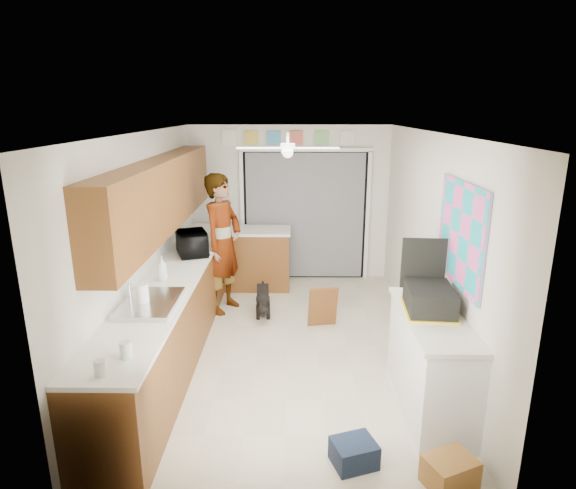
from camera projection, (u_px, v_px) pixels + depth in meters
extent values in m
plane|color=#BCB197|center=(288.00, 346.00, 5.77)|extent=(5.00, 5.00, 0.00)
plane|color=white|center=(288.00, 132.00, 5.09)|extent=(5.00, 5.00, 0.00)
plane|color=silver|center=(290.00, 204.00, 7.84)|extent=(3.20, 0.00, 3.20)
plane|color=silver|center=(282.00, 355.00, 3.03)|extent=(3.20, 0.00, 3.20)
plane|color=silver|center=(147.00, 245.00, 5.45)|extent=(0.00, 5.00, 5.00)
plane|color=silver|center=(429.00, 246.00, 5.41)|extent=(0.00, 5.00, 5.00)
cube|color=brown|center=(177.00, 310.00, 5.67)|extent=(0.60, 4.80, 0.90)
cube|color=white|center=(176.00, 273.00, 5.54)|extent=(0.62, 4.80, 0.04)
cube|color=brown|center=(162.00, 194.00, 5.49)|extent=(0.32, 4.00, 0.80)
cube|color=silver|center=(151.00, 304.00, 4.57)|extent=(0.50, 0.76, 0.06)
cylinder|color=silver|center=(130.00, 294.00, 4.54)|extent=(0.03, 0.03, 0.22)
cube|color=brown|center=(258.00, 259.00, 7.58)|extent=(1.00, 0.60, 0.90)
cube|color=white|center=(257.00, 231.00, 7.45)|extent=(1.04, 0.64, 0.04)
cube|color=black|center=(305.00, 216.00, 7.86)|extent=(2.00, 0.06, 2.10)
cube|color=gray|center=(305.00, 216.00, 7.82)|extent=(1.90, 0.03, 2.05)
cube|color=white|center=(242.00, 216.00, 7.84)|extent=(0.06, 0.04, 2.10)
cube|color=white|center=(367.00, 217.00, 7.82)|extent=(0.06, 0.04, 2.10)
cube|color=white|center=(306.00, 150.00, 7.54)|extent=(2.10, 0.04, 0.06)
cube|color=gold|center=(251.00, 138.00, 7.53)|extent=(0.22, 0.02, 0.22)
cube|color=#4697BB|center=(274.00, 138.00, 7.53)|extent=(0.22, 0.02, 0.22)
cube|color=#D35D4F|center=(296.00, 138.00, 7.52)|extent=(0.22, 0.02, 0.22)
cube|color=#78BB6B|center=(322.00, 138.00, 7.52)|extent=(0.22, 0.02, 0.22)
cube|color=silver|center=(347.00, 138.00, 7.51)|extent=(0.22, 0.02, 0.22)
cube|color=silver|center=(229.00, 138.00, 7.53)|extent=(0.22, 0.02, 0.26)
cube|color=white|center=(430.00, 364.00, 4.48)|extent=(0.50, 1.40, 0.90)
cube|color=white|center=(434.00, 318.00, 4.35)|extent=(0.54, 1.44, 0.04)
cube|color=#F45AB1|center=(461.00, 234.00, 4.34)|extent=(0.03, 1.15, 0.95)
cube|color=white|center=(288.00, 148.00, 5.33)|extent=(1.14, 1.14, 0.24)
imported|color=black|center=(192.00, 243.00, 6.14)|extent=(0.52, 0.62, 0.29)
imported|color=silver|center=(162.00, 268.00, 5.21)|extent=(0.13, 0.13, 0.27)
cylinder|color=silver|center=(126.00, 350.00, 3.60)|extent=(0.12, 0.12, 0.13)
cylinder|color=silver|center=(100.00, 368.00, 3.35)|extent=(0.10, 0.10, 0.12)
cylinder|color=white|center=(143.00, 296.00, 4.52)|extent=(0.13, 0.13, 0.22)
cube|color=black|center=(429.00, 299.00, 4.42)|extent=(0.45, 0.57, 0.23)
cube|color=yellow|center=(428.00, 310.00, 4.45)|extent=(0.48, 0.61, 0.02)
cube|color=black|center=(423.00, 263.00, 4.63)|extent=(0.42, 0.06, 0.50)
cube|color=#B07A37|center=(450.00, 472.00, 3.61)|extent=(0.45, 0.40, 0.23)
cube|color=#131D30|center=(354.00, 453.00, 3.83)|extent=(0.40, 0.37, 0.20)
cube|color=brown|center=(323.00, 307.00, 6.20)|extent=(0.39, 0.20, 0.55)
imported|color=white|center=(223.00, 244.00, 6.57)|extent=(0.71, 0.83, 1.93)
cube|color=black|center=(263.00, 300.00, 6.57)|extent=(0.27, 0.57, 0.44)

